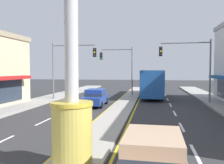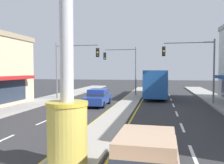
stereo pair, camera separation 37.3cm
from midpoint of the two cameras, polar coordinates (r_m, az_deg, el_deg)
name	(u,v)px [view 1 (the left image)]	position (r m, az deg, el deg)	size (l,w,h in m)	color
median_strip	(119,111)	(18.86, 1.18, -6.92)	(1.90, 52.00, 0.14)	#A39E93
sidewalk_left	(0,112)	(20.40, -25.74, -6.41)	(2.86, 60.00, 0.18)	#9E9B93
lane_markings	(117,115)	(17.56, 0.52, -7.88)	(8.64, 52.00, 0.01)	silver
district_sign	(71,48)	(7.80, -11.11, 8.10)	(6.71, 1.37, 8.17)	gold
traffic_light_left_side	(69,61)	(25.62, -10.77, 4.98)	(4.86, 0.46, 6.20)	slate
traffic_light_right_side	(191,60)	(23.92, 18.02, 5.04)	(4.86, 0.46, 6.20)	slate
traffic_light_median_far	(120,63)	(30.20, 1.65, 4.59)	(4.20, 0.46, 6.20)	slate
bus_near_right_lane	(153,82)	(29.67, 9.40, 0.10)	(2.67, 11.23, 3.26)	#1E5199
sedan_far_right_lane	(95,97)	(21.92, -4.51, -3.67)	(1.90, 4.33, 1.53)	navy
sedan_mid_left_lane	(153,159)	(7.03, 8.24, -17.84)	(1.93, 4.35, 1.53)	tan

